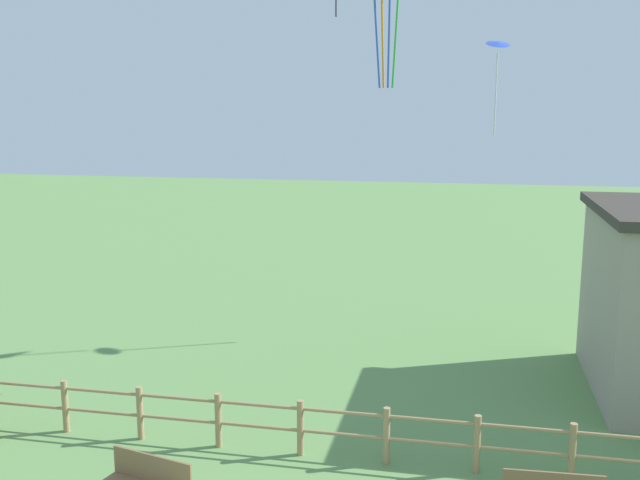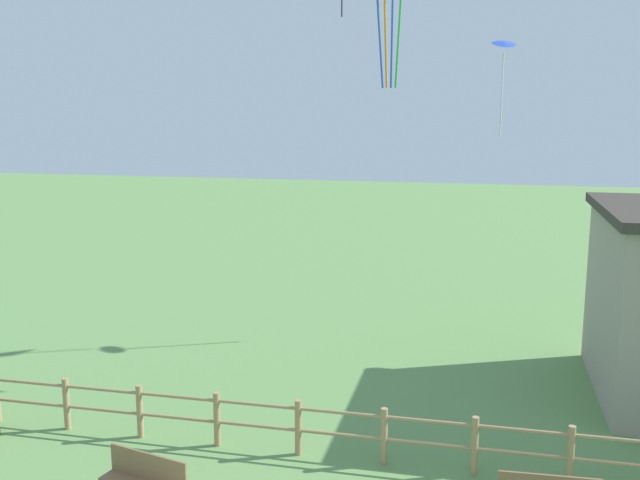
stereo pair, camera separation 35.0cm
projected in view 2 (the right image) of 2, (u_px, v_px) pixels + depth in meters
The scene contains 3 objects.
wooden_fence at pixel (298, 424), 14.63m from camera, with size 21.45×0.14×1.19m.
park_bench_near_fence at pixel (145, 480), 12.74m from camera, with size 1.74×0.79×0.99m.
kite_blue_delta at pixel (504, 52), 21.79m from camera, with size 0.92×0.90×2.99m.
Camera 2 is at (3.51, -8.20, 7.08)m, focal length 40.00 mm.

